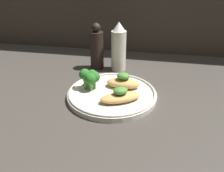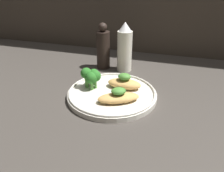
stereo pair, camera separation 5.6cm
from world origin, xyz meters
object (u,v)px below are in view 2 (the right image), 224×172
object	(u,v)px
sauce_bottle	(125,48)
pepper_grinder	(103,48)
broccoli_bunch	(92,76)
plate	(112,94)

from	to	relation	value
sauce_bottle	pepper_grinder	bearing A→B (deg)	-180.00
broccoli_bunch	pepper_grinder	size ratio (longest dim) A/B	0.37
broccoli_bunch	pepper_grinder	xyz separation A→B (cm)	(-2.98, 18.50, 2.22)
plate	sauce_bottle	size ratio (longest dim) A/B	1.47
broccoli_bunch	pepper_grinder	distance (cm)	18.87
sauce_bottle	pepper_grinder	distance (cm)	7.87
plate	pepper_grinder	distance (cm)	22.65
plate	broccoli_bunch	bearing A→B (deg)	170.14
plate	broccoli_bunch	distance (cm)	7.70
broccoli_bunch	sauce_bottle	world-z (taller)	sauce_bottle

